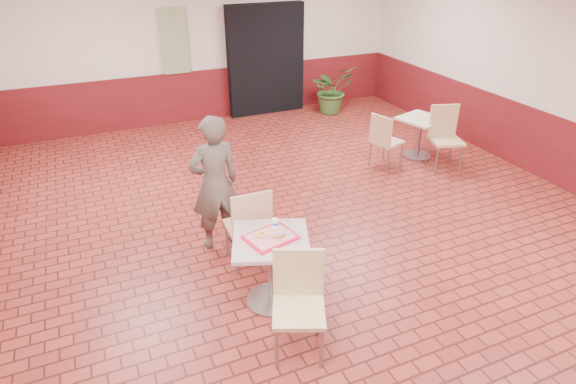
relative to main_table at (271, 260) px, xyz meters
name	(u,v)px	position (x,y,z in m)	size (l,w,h in m)	color
room_shell	(324,127)	(0.96, 0.79, 0.98)	(8.01, 10.01, 3.01)	maroon
wainscot_band	(321,206)	(0.96, 0.79, -0.02)	(8.00, 10.00, 1.00)	#5B1114
corridor_doorway	(266,60)	(2.16, 5.67, 0.58)	(1.60, 0.22, 2.20)	black
promo_poster	(175,41)	(0.36, 5.73, 1.08)	(0.50, 0.03, 1.20)	gray
main_table	(271,260)	(0.00, 0.00, 0.00)	(0.73, 0.73, 0.77)	#B2A08F
chair_main_front	(299,298)	(0.00, -0.65, 0.03)	(0.59, 0.59, 0.98)	#DDC684
chair_main_back	(249,224)	(0.01, 0.68, 0.03)	(0.47, 0.47, 0.98)	#DEAF85
customer	(215,184)	(-0.20, 1.24, 0.31)	(0.60, 0.39, 1.65)	brown
serving_tray	(271,237)	(0.00, 0.00, 0.27)	(0.46, 0.36, 0.03)	#E8113D
ring_donut	(262,234)	(-0.08, 0.05, 0.30)	(0.11, 0.11, 0.03)	#E8BD54
long_john_donut	(279,235)	(0.07, -0.05, 0.30)	(0.14, 0.08, 0.04)	#E08741
paper_cup	(275,223)	(0.10, 0.13, 0.33)	(0.07, 0.07, 0.09)	white
second_table	(420,131)	(3.67, 2.45, -0.06)	(0.65, 0.65, 0.68)	#BEB699
chair_second_left	(384,138)	(2.87, 2.32, -0.02)	(0.52, 0.52, 0.90)	#DBB483
chair_second_front	(445,134)	(3.77, 1.98, 0.04)	(0.58, 0.58, 1.00)	tan
potted_plant	(332,89)	(3.42, 5.12, -0.03)	(0.89, 0.77, 0.99)	#355E25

